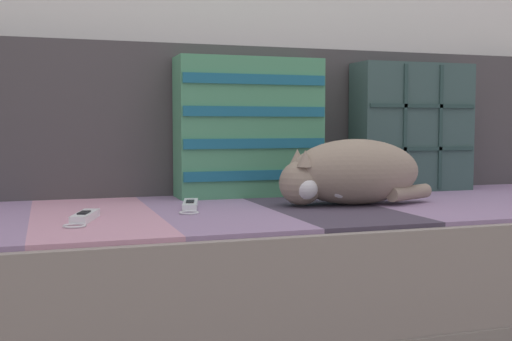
{
  "coord_description": "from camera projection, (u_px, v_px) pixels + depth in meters",
  "views": [
    {
      "loc": [
        -0.69,
        -1.51,
        0.64
      ],
      "look_at": [
        -0.19,
        0.03,
        0.52
      ],
      "focal_mm": 45.0,
      "sensor_mm": 36.0,
      "label": 1
    }
  ],
  "objects": [
    {
      "name": "game_remote_near",
      "position": [
        84.0,
        217.0,
        1.44
      ],
      "size": [
        0.1,
        0.19,
        0.02
      ],
      "color": "white",
      "rests_on": "couch"
    },
    {
      "name": "sleeping_cat",
      "position": [
        348.0,
        174.0,
        1.73
      ],
      "size": [
        0.44,
        0.2,
        0.18
      ],
      "color": "gray",
      "rests_on": "couch"
    },
    {
      "name": "couch",
      "position": [
        311.0,
        279.0,
        1.78
      ],
      "size": [
        2.18,
        0.89,
        0.42
      ],
      "color": "gray",
      "rests_on": "ground_plane"
    },
    {
      "name": "sofa_backrest",
      "position": [
        266.0,
        120.0,
        2.1
      ],
      "size": [
        2.14,
        0.14,
        0.46
      ],
      "color": "#474242",
      "rests_on": "couch"
    },
    {
      "name": "throw_pillow_quilted",
      "position": [
        412.0,
        127.0,
        2.11
      ],
      "size": [
        0.4,
        0.14,
        0.42
      ],
      "color": "#38514C",
      "rests_on": "couch"
    },
    {
      "name": "game_remote_far",
      "position": [
        190.0,
        205.0,
        1.65
      ],
      "size": [
        0.09,
        0.2,
        0.02
      ],
      "color": "white",
      "rests_on": "couch"
    },
    {
      "name": "throw_pillow_striped",
      "position": [
        249.0,
        127.0,
        1.93
      ],
      "size": [
        0.44,
        0.14,
        0.42
      ],
      "color": "#4C9366",
      "rests_on": "couch"
    }
  ]
}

